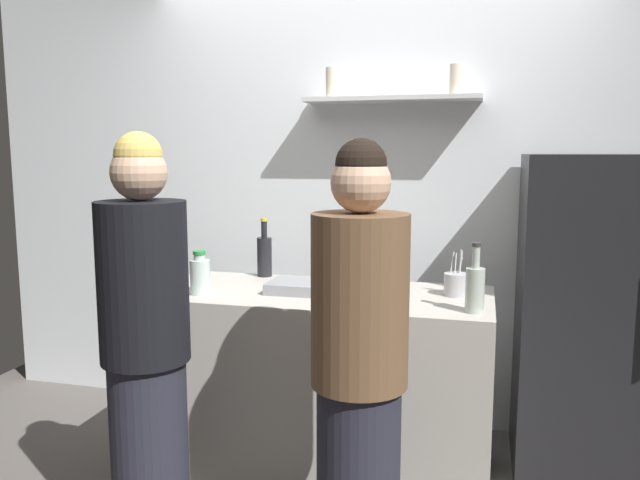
% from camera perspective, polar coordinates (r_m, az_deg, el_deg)
% --- Properties ---
extents(back_wall_assembly, '(4.80, 0.32, 2.60)m').
position_cam_1_polar(back_wall_assembly, '(3.63, 4.54, 3.79)').
color(back_wall_assembly, white).
rests_on(back_wall_assembly, ground).
extents(refrigerator, '(0.66, 0.66, 1.56)m').
position_cam_1_polar(refrigerator, '(3.30, 23.38, -6.48)').
color(refrigerator, black).
rests_on(refrigerator, ground).
extents(counter, '(1.61, 0.70, 0.91)m').
position_cam_1_polar(counter, '(3.11, -0.00, -12.94)').
color(counter, '#B7B2A8').
rests_on(counter, ground).
extents(baking_pan, '(0.34, 0.24, 0.05)m').
position_cam_1_polar(baking_pan, '(2.97, -1.38, -4.30)').
color(baking_pan, gray).
rests_on(baking_pan, counter).
extents(utensil_holder, '(0.11, 0.11, 0.21)m').
position_cam_1_polar(utensil_holder, '(2.96, 12.32, -3.96)').
color(utensil_holder, '#B2B2B7').
rests_on(utensil_holder, counter).
extents(wine_bottle_pale_glass, '(0.08, 0.08, 0.29)m').
position_cam_1_polar(wine_bottle_pale_glass, '(2.66, 13.96, -4.22)').
color(wine_bottle_pale_glass, '#B2BFB2').
rests_on(wine_bottle_pale_glass, counter).
extents(wine_bottle_dark_glass, '(0.08, 0.08, 0.31)m').
position_cam_1_polar(wine_bottle_dark_glass, '(3.35, -5.09, -1.34)').
color(wine_bottle_dark_glass, black).
rests_on(wine_bottle_dark_glass, counter).
extents(wine_bottle_amber_glass, '(0.06, 0.06, 0.33)m').
position_cam_1_polar(wine_bottle_amber_glass, '(3.01, 6.83, -2.27)').
color(wine_bottle_amber_glass, '#472814').
rests_on(wine_bottle_amber_glass, counter).
extents(water_bottle_plastic, '(0.09, 0.09, 0.21)m').
position_cam_1_polar(water_bottle_plastic, '(2.97, -10.90, -3.19)').
color(water_bottle_plastic, silver).
rests_on(water_bottle_plastic, counter).
extents(person_brown_jacket, '(0.34, 0.34, 1.62)m').
position_cam_1_polar(person_brown_jacket, '(2.24, 3.60, -12.18)').
color(person_brown_jacket, '#262633').
rests_on(person_brown_jacket, ground).
extents(person_blonde, '(0.34, 0.34, 1.64)m').
position_cam_1_polar(person_blonde, '(2.53, -15.60, -9.67)').
color(person_blonde, '#262633').
rests_on(person_blonde, ground).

